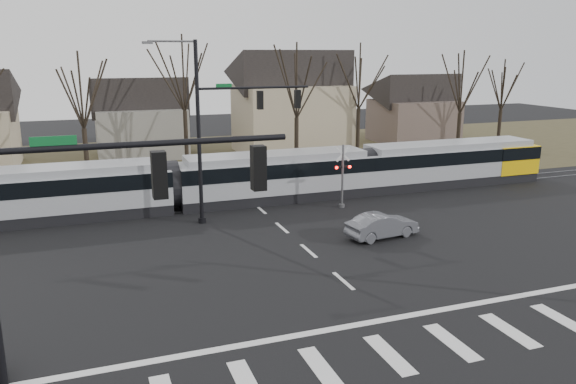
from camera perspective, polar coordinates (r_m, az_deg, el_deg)
name	(u,v)px	position (r m, az deg, el deg)	size (l,w,h in m)	color
ground	(365,300)	(22.83, 7.84, -10.79)	(140.00, 140.00, 0.00)	black
grass_verge	(203,159)	(52.10, -8.64, 3.29)	(140.00, 28.00, 0.01)	#38331E
crosswalk	(421,348)	(19.77, 13.38, -15.17)	(27.00, 2.60, 0.01)	silver
stop_line	(388,319)	(21.41, 10.11, -12.61)	(28.00, 0.35, 0.01)	silver
lane_dashes	(252,202)	(36.90, -3.70, -0.99)	(0.18, 30.00, 0.01)	silver
rail_pair	(253,202)	(36.71, -3.61, -1.03)	(90.00, 1.52, 0.06)	#59595E
tram	(274,175)	(36.94, -1.45, 1.78)	(41.51, 3.08, 3.15)	gray
sedan	(382,225)	(30.06, 9.54, -3.37)	(4.12, 1.95, 1.31)	#55575D
signal_pole_near_left	(68,237)	(12.86, -21.47, -4.25)	(9.28, 0.44, 10.20)	black
signal_pole_far	(227,123)	(31.89, -6.26, 7.02)	(9.28, 0.44, 10.20)	black
rail_crossing_signal	(342,178)	(35.26, 5.56, 1.41)	(1.08, 0.36, 4.00)	#59595B
tree_row	(240,110)	(46.05, -4.90, 8.29)	(59.20, 7.20, 10.00)	black
house_b	(140,114)	(54.77, -14.81, 7.69)	(8.64, 7.56, 7.65)	slate
house_c	(291,99)	(54.79, 0.33, 9.48)	(10.80, 8.64, 10.10)	tan
house_d	(414,105)	(63.36, 12.67, 8.60)	(8.64, 7.56, 7.65)	brown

